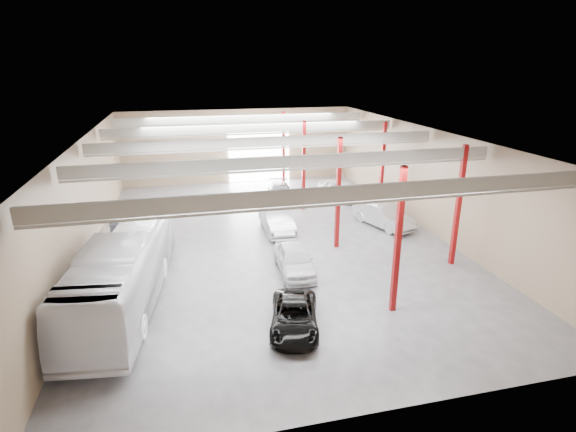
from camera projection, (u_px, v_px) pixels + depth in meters
name	position (u px, v px, depth m)	size (l,w,h in m)	color
depot_shell	(272.00, 165.00, 28.61)	(22.12, 32.12, 7.06)	#4C4C51
coach_bus	(125.00, 268.00, 21.64)	(2.97, 12.71, 3.54)	white
black_sedan	(294.00, 316.00, 19.70)	(2.04, 4.43, 1.23)	black
car_row_a	(294.00, 259.00, 24.99)	(1.85, 4.60, 1.57)	white
car_row_b	(277.00, 220.00, 31.12)	(1.76, 5.05, 1.66)	#AAAAAE
car_row_c	(279.00, 192.00, 38.36)	(1.93, 4.75, 1.38)	gray
car_right_near	(383.00, 215.00, 32.02)	(1.75, 5.01, 1.65)	#B8B8BD
car_right_far	(341.00, 190.00, 38.57)	(1.91, 4.74, 1.61)	white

